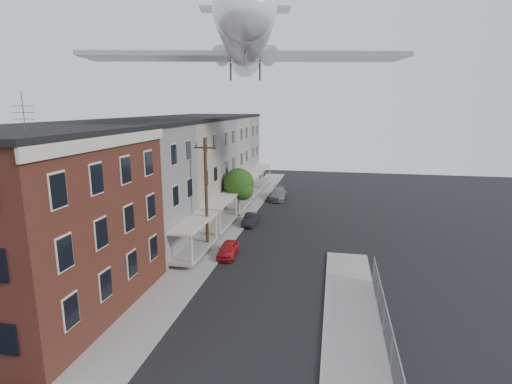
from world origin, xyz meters
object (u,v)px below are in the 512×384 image
street_tree (240,185)px  car_far (278,194)px  utility_pole (206,194)px  car_near (228,249)px  airplane (245,46)px  car_mid (251,219)px

street_tree → car_far: 9.76m
utility_pole → car_far: bearing=80.6°
utility_pole → car_near: utility_pole is taller
street_tree → car_near: bearing=-81.3°
street_tree → airplane: airplane is taller
utility_pole → car_mid: utility_pole is taller
car_near → airplane: 16.94m
airplane → utility_pole: bearing=-112.2°
car_far → airplane: airplane is taller
car_far → utility_pole: bearing=-102.0°
utility_pole → car_mid: 8.83m
utility_pole → car_mid: size_ratio=2.68×
utility_pole → car_near: bearing=-27.8°
airplane → car_near: bearing=-90.7°
car_mid → car_far: 11.36m
street_tree → car_far: size_ratio=1.10×
car_near → car_far: size_ratio=0.70×
utility_pole → car_far: (3.13, 18.86, -3.99)m
street_tree → car_mid: (1.67, -2.38, -2.90)m
car_near → airplane: size_ratio=0.11×
utility_pole → car_mid: (2.00, 7.55, -4.12)m
car_near → car_mid: size_ratio=0.99×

